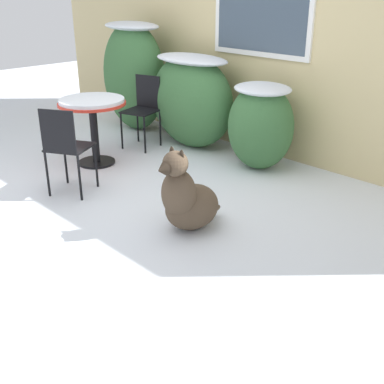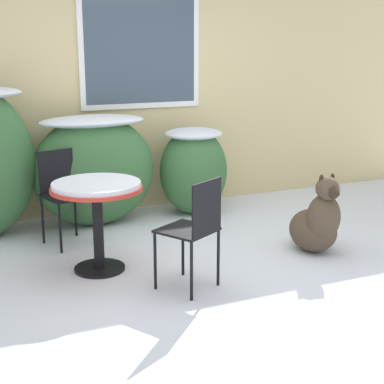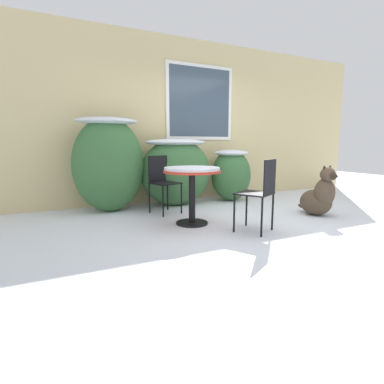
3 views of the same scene
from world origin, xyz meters
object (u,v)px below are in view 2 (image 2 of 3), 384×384
Objects in this scene: patio_table at (97,199)px; patio_chair_far_side at (194,227)px; dog at (317,223)px; patio_chair_near_table at (63,191)px.

patio_chair_far_side is (0.57, -0.69, -0.11)m from patio_table.
patio_table is 0.91m from patio_chair_far_side.
patio_chair_far_side is 1.17× the size of dog.
patio_chair_far_side reaches higher than dog.
patio_table is 0.84m from patio_chair_near_table.
dog is at bearing -11.14° from patio_table.
patio_chair_far_side is (0.68, -1.52, 0.00)m from patio_chair_near_table.
dog is (1.36, 0.31, -0.23)m from patio_chair_far_side.
patio_chair_near_table reaches higher than patio_table.
dog is (1.93, -0.38, -0.34)m from patio_table.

